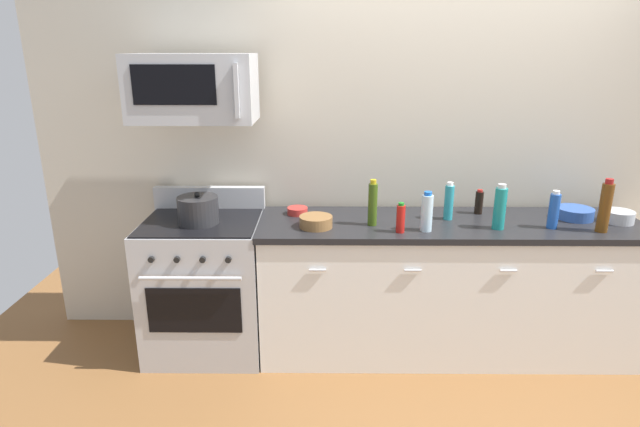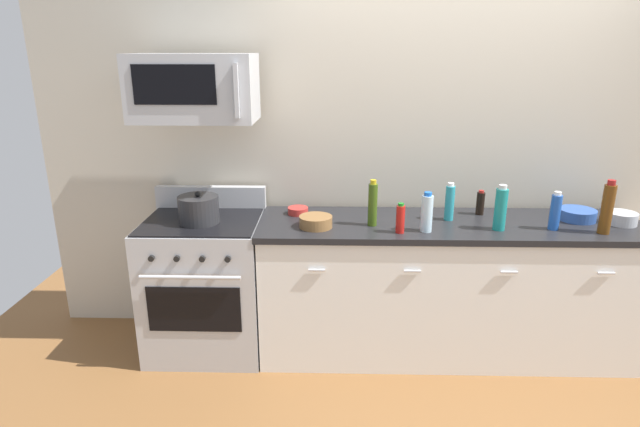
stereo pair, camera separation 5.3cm
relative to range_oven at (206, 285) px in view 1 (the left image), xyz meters
The scene contains 18 objects.
ground_plane 1.67m from the range_oven, ahead, with size 6.66×6.66×0.00m, color brown.
back_wall 1.87m from the range_oven, 14.23° to the left, with size 5.55×0.10×2.70m, color beige.
counter_unit 1.60m from the range_oven, ahead, with size 2.46×0.66×0.92m.
range_oven is the anchor object (origin of this frame).
microwave 1.28m from the range_oven, 89.71° to the left, with size 0.74×0.44×0.40m.
bottle_water_clear 1.53m from the range_oven, ahead, with size 0.07×0.07×0.25m.
bottle_soda_blue 2.27m from the range_oven, ahead, with size 0.06×0.06×0.24m.
bottle_olive_oil 1.24m from the range_oven, ahead, with size 0.06×0.06×0.29m.
bottle_sparkling_teal 1.96m from the range_oven, ahead, with size 0.07×0.07×0.28m.
bottle_wine_amber 2.55m from the range_oven, ahead, with size 0.07×0.07×0.33m.
bottle_dish_soap 1.69m from the range_oven, ahead, with size 0.06×0.06×0.25m.
bottle_hot_sauce_red 1.38m from the range_oven, ahead, with size 0.05×0.05×0.19m.
bottle_soy_sauce_dark 1.91m from the range_oven, ahead, with size 0.05×0.05×0.17m.
bowl_wooden_salad 0.90m from the range_oven, ahead, with size 0.21×0.21×0.07m.
bowl_blue_mixing 2.48m from the range_oven, ahead, with size 0.23×0.23×0.07m.
bowl_red_small 0.79m from the range_oven, 13.41° to the left, with size 0.14×0.14×0.05m.
bowl_steel_prep 2.71m from the range_oven, ahead, with size 0.19×0.19×0.08m.
stockpot 0.54m from the range_oven, 90.00° to the right, with size 0.26×0.26×0.21m.
Camera 1 is at (-0.81, -3.17, 1.98)m, focal length 29.29 mm.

